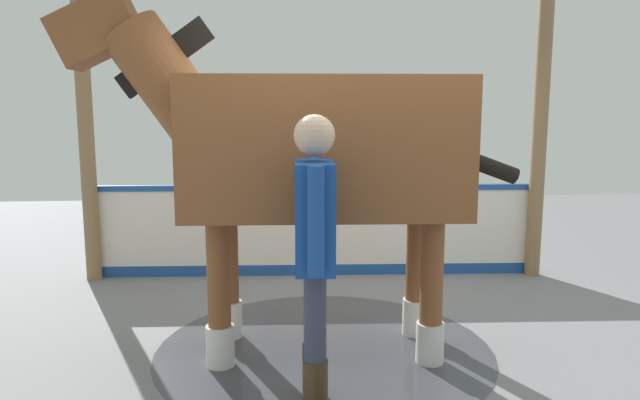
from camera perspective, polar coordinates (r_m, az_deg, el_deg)
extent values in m
cube|color=gray|center=(4.56, 4.68, -14.21)|extent=(16.00, 16.00, 0.02)
cylinder|color=#42444C|center=(4.41, 0.42, -14.84)|extent=(2.54, 2.54, 0.00)
cube|color=white|center=(6.23, -0.41, -3.35)|extent=(4.75, 0.29, 0.95)
cube|color=#1E4C99|center=(6.14, -0.41, 1.28)|extent=(4.75, 0.31, 0.06)
cube|color=#1E4C99|center=(6.32, -0.40, -7.05)|extent=(4.75, 0.29, 0.12)
cylinder|color=olive|center=(6.40, -22.65, 5.68)|extent=(0.16, 0.16, 3.02)
cylinder|color=olive|center=(6.54, 21.39, 5.79)|extent=(0.16, 0.16, 3.02)
cube|color=brown|center=(4.06, 0.45, 5.42)|extent=(2.01, 1.05, 0.96)
cylinder|color=brown|center=(4.01, -10.24, -9.38)|extent=(0.16, 0.16, 1.05)
cylinder|color=silver|center=(4.14, -10.10, -14.37)|extent=(0.20, 0.20, 0.29)
cylinder|color=brown|center=(4.52, -9.30, -7.35)|extent=(0.16, 0.16, 1.05)
cylinder|color=silver|center=(4.63, -9.18, -11.86)|extent=(0.20, 0.20, 0.29)
cylinder|color=brown|center=(4.08, 11.26, -9.11)|extent=(0.16, 0.16, 1.05)
cylinder|color=silver|center=(4.21, 11.11, -14.03)|extent=(0.20, 0.20, 0.29)
cylinder|color=brown|center=(4.57, 9.73, -7.15)|extent=(0.16, 0.16, 1.05)
cylinder|color=silver|center=(4.69, 9.61, -11.61)|extent=(0.20, 0.20, 0.29)
cylinder|color=brown|center=(4.16, -15.43, 11.79)|extent=(0.84, 0.47, 0.92)
cube|color=black|center=(4.18, -15.51, 13.76)|extent=(0.70, 0.09, 0.56)
cube|color=brown|center=(4.32, -21.70, 15.82)|extent=(0.66, 0.31, 0.56)
cylinder|color=black|center=(4.25, 15.20, 3.92)|extent=(0.70, 0.15, 0.35)
cylinder|color=#47331E|center=(3.65, -0.58, -16.97)|extent=(0.15, 0.15, 0.35)
cylinder|color=#383D51|center=(3.49, -0.59, -10.48)|extent=(0.13, 0.13, 0.52)
cylinder|color=#47331E|center=(3.45, -0.49, -18.60)|extent=(0.15, 0.15, 0.35)
cylinder|color=#383D51|center=(3.27, -0.50, -11.77)|extent=(0.13, 0.13, 0.52)
cube|color=#19479E|center=(3.24, -0.56, -1.52)|extent=(0.25, 0.52, 0.62)
cylinder|color=#19479E|center=(3.54, -0.67, -0.43)|extent=(0.09, 0.09, 0.59)
cylinder|color=#19479E|center=(2.93, -0.42, -2.24)|extent=(0.09, 0.09, 0.59)
sphere|color=beige|center=(3.19, -0.57, 6.60)|extent=(0.24, 0.24, 0.24)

